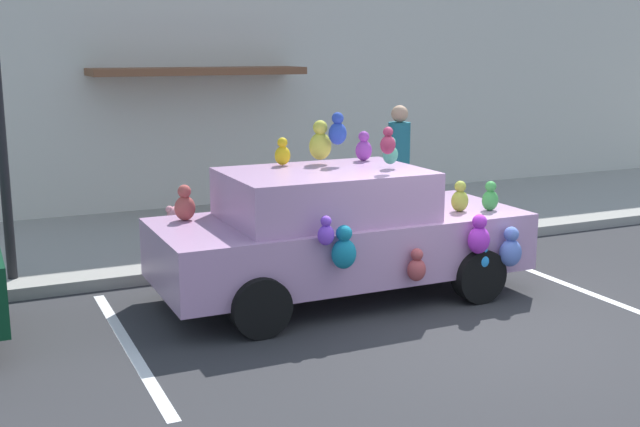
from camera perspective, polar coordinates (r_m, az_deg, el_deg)
ground_plane at (r=8.65m, az=11.33°, el=-8.09°), size 60.00×60.00×0.00m
sidewalk at (r=12.83m, az=-1.86°, el=-0.93°), size 24.00×4.00×0.15m
storefront_building at (r=14.51m, az=-5.38°, el=12.91°), size 24.00×1.25×6.40m
parking_stripe_front at (r=10.57m, az=16.75°, el=-4.66°), size 0.12×3.60×0.01m
parking_stripe_rear at (r=8.19m, az=-13.72°, el=-9.35°), size 0.12×3.60×0.01m
plush_covered_car at (r=9.28m, az=1.37°, el=-1.30°), size 4.39×2.11×2.18m
teddy_bear_on_sidewalk at (r=10.91m, az=-10.37°, el=-1.30°), size 0.36×0.30×0.69m
pedestrian_near_shopfront at (r=12.08m, az=5.72°, el=3.01°), size 0.34×0.34×1.94m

